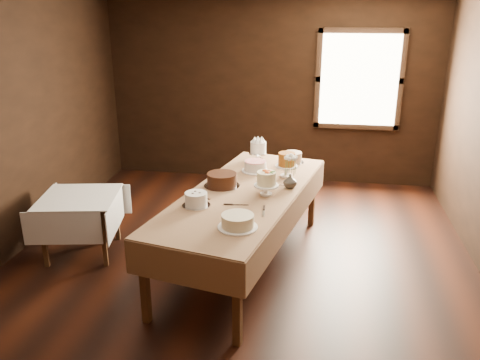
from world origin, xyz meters
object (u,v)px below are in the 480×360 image
Objects in this scene: cake_chocolate at (222,180)px; cake_swirl at (196,200)px; cake_server_b at (264,213)px; cake_server_d at (284,185)px; display_table at (244,197)px; cake_server_a at (241,205)px; cake_cream at (238,222)px; cake_meringue at (258,151)px; cake_speckled at (292,158)px; cake_flowers at (266,185)px; flower_vase at (290,181)px; cake_caramel at (286,166)px; side_table at (79,203)px; cake_server_e at (204,198)px; cake_lattice at (255,167)px.

cake_swirl is (-0.13, -0.56, -0.00)m from cake_chocolate.
cake_swirl is at bearing -100.48° from cake_server_b.
cake_server_b is 1.00× the size of cake_server_d.
display_table is 10.67× the size of cake_swirl.
cake_swirl reaches higher than cake_server_a.
display_table is at bearing -169.05° from cake_server_d.
cake_cream is 1.44× the size of cake_server_b.
cake_swirl is at bearing -172.68° from cake_server_a.
cake_meringue reaches higher than cake_cream.
cake_cream is (0.08, -1.95, -0.05)m from cake_meringue.
cake_speckled is 1.11× the size of cake_flowers.
cake_flowers is (0.23, -0.05, 0.17)m from display_table.
cake_swirl is at bearing -142.75° from flower_vase.
display_table is 10.08× the size of cake_caramel.
side_table is at bearing -148.46° from cake_meringue.
side_table is 3.51× the size of cake_flowers.
display_table is 0.61m from cake_swirl.
cake_server_e reaches higher than display_table.
cake_lattice reaches higher than cake_server_d.
cake_lattice is 0.90× the size of cake_cream.
side_table is 3.02× the size of cake_lattice.
cake_chocolate is at bearing 106.59° from cake_server_e.
cake_flowers is (0.48, -0.16, 0.04)m from cake_chocolate.
cake_lattice reaches higher than cake_server_b.
cake_server_b is (-0.13, -1.06, -0.12)m from cake_caramel.
cake_swirl is 1.12× the size of cake_server_e.
cake_cream is (0.08, -0.85, 0.12)m from display_table.
cake_lattice is at bearing 161.58° from cake_caramel.
cake_server_a and cake_server_d have the same top height.
flower_vase is (0.06, -0.07, 0.07)m from cake_server_d.
cake_flowers is 0.48m from cake_server_b.
cake_server_d is (0.64, 0.15, -0.07)m from cake_chocolate.
cake_speckled is 0.52m from cake_caramel.
cake_caramel is at bearing -93.98° from cake_speckled.
cake_cream is at bearing -87.94° from cake_lattice.
cake_caramel reaches higher than cake_cream.
cake_server_b is (0.26, -1.61, -0.11)m from cake_meringue.
flower_vase is (0.43, 0.55, 0.07)m from cake_server_a.
flower_vase is at bearing 5.29° from side_table.
cake_server_e is at bearing -113.15° from cake_lattice.
cake_caramel is at bearing 14.41° from side_table.
cake_meringue is at bearing 101.41° from cake_flowers.
display_table is 19.27× the size of flower_vase.
cake_caramel reaches higher than cake_server_b.
cake_swirl is at bearing 139.07° from cake_cream.
cake_caramel is at bearing 75.34° from cake_flowers.
cake_server_b is (2.08, -0.49, 0.24)m from side_table.
display_table is 0.51m from flower_vase.
cake_server_d is at bearing 166.07° from cake_server_b.
cake_caramel reaches higher than flower_vase.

